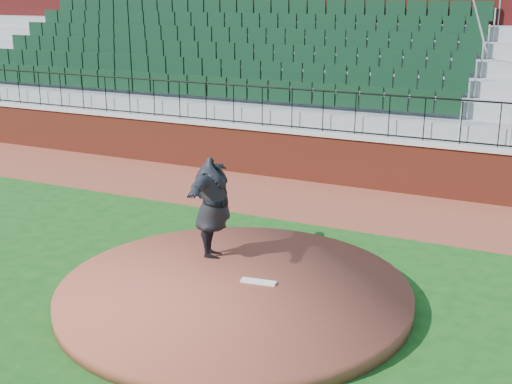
% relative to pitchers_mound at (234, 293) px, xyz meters
% --- Properties ---
extents(ground, '(90.00, 90.00, 0.00)m').
position_rel_pitchers_mound_xyz_m(ground, '(-0.39, 0.08, -0.12)').
color(ground, '#164915').
rests_on(ground, ground).
extents(warning_track, '(34.00, 3.20, 0.01)m').
position_rel_pitchers_mound_xyz_m(warning_track, '(-0.39, 5.48, -0.12)').
color(warning_track, brown).
rests_on(warning_track, ground).
extents(field_wall, '(34.00, 0.35, 1.20)m').
position_rel_pitchers_mound_xyz_m(field_wall, '(-0.39, 7.08, 0.47)').
color(field_wall, maroon).
rests_on(field_wall, ground).
extents(wall_cap, '(34.00, 0.45, 0.10)m').
position_rel_pitchers_mound_xyz_m(wall_cap, '(-0.39, 7.08, 1.12)').
color(wall_cap, '#B7B7B7').
rests_on(wall_cap, field_wall).
extents(wall_railing, '(34.00, 0.05, 1.00)m').
position_rel_pitchers_mound_xyz_m(wall_railing, '(-0.39, 7.08, 1.67)').
color(wall_railing, black).
rests_on(wall_railing, wall_cap).
extents(seating_stands, '(34.00, 5.10, 4.60)m').
position_rel_pitchers_mound_xyz_m(seating_stands, '(-0.39, 9.81, 2.18)').
color(seating_stands, gray).
rests_on(seating_stands, ground).
extents(concourse_wall, '(34.00, 0.50, 5.50)m').
position_rel_pitchers_mound_xyz_m(concourse_wall, '(-0.39, 12.61, 2.62)').
color(concourse_wall, maroon).
rests_on(concourse_wall, ground).
extents(pitchers_mound, '(5.50, 5.50, 0.25)m').
position_rel_pitchers_mound_xyz_m(pitchers_mound, '(0.00, 0.00, 0.00)').
color(pitchers_mound, brown).
rests_on(pitchers_mound, ground).
extents(pitching_rubber, '(0.57, 0.22, 0.04)m').
position_rel_pitchers_mound_xyz_m(pitching_rubber, '(0.29, 0.27, 0.14)').
color(pitching_rubber, white).
rests_on(pitching_rubber, pitchers_mound).
extents(pitcher, '(1.18, 2.25, 1.76)m').
position_rel_pitchers_mound_xyz_m(pitcher, '(-0.90, 0.94, 1.01)').
color(pitcher, black).
rests_on(pitcher, pitchers_mound).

